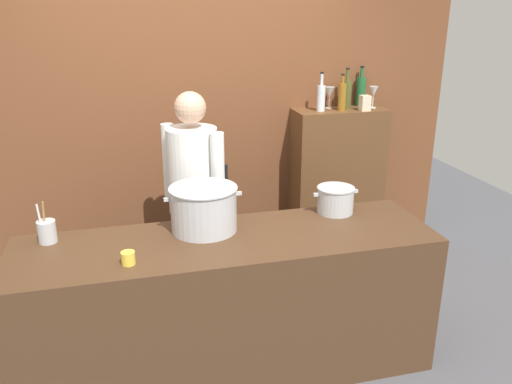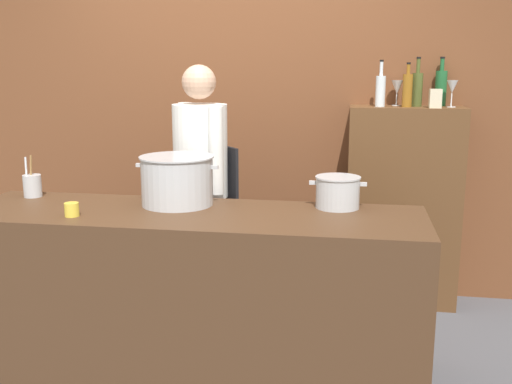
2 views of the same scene
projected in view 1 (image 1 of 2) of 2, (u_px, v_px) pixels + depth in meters
The scene contains 16 objects.
ground_plane at pixel (230, 366), 3.33m from camera, with size 8.00×8.00×0.00m, color #4C4C51.
brick_back_panel at pixel (191, 97), 4.10m from camera, with size 4.40×0.10×3.00m, color brown.
prep_counter at pixel (229, 306), 3.18m from camera, with size 2.47×0.70×0.90m, color #472D1C.
bar_cabinet at pixel (336, 189), 4.47m from camera, with size 0.76×0.32×1.38m, color brown.
chef at pixel (194, 193), 3.58m from camera, with size 0.43×0.45×1.66m.
stockpot_large at pixel (204, 209), 3.11m from camera, with size 0.46×0.41×0.27m.
stockpot_small at pixel (335, 200), 3.39m from camera, with size 0.31×0.24×0.17m.
utensil_crock at pixel (47, 231), 2.96m from camera, with size 0.10×0.10×0.24m.
butter_jar at pixel (128, 258), 2.72m from camera, with size 0.07×0.07×0.07m, color yellow.
wine_bottle_green at pixel (361, 91), 4.34m from camera, with size 0.08×0.08×0.33m.
wine_bottle_clear at pixel (321, 97), 4.13m from camera, with size 0.07×0.07×0.31m.
wine_bottle_amber at pixel (342, 96), 4.15m from camera, with size 0.06×0.06×0.29m.
wine_bottle_olive at pixel (346, 94), 4.23m from camera, with size 0.07×0.07×0.33m.
wine_glass_wide at pixel (373, 92), 4.25m from camera, with size 0.07×0.07×0.18m.
wine_glass_tall at pixel (330, 93), 4.24m from camera, with size 0.08×0.08×0.17m.
spice_tin_cream at pixel (365, 103), 4.16m from camera, with size 0.08×0.08×0.12m, color beige.
Camera 1 is at (-0.53, -2.72, 2.18)m, focal length 36.58 mm.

